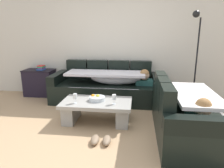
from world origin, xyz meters
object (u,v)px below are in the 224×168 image
coffee_table (97,109)px  fruit_bowl (97,98)px  wine_glass_near_right (114,98)px  side_cabinet (40,83)px  couch_near_window (186,115)px  wine_glass_near_left (75,97)px  couch_along_wall (108,87)px  pair_of_shoes (101,140)px  floor_lamp (195,53)px  book_stack_on_cabinet (41,68)px

coffee_table → fruit_bowl: size_ratio=4.29×
wine_glass_near_right → side_cabinet: size_ratio=0.23×
side_cabinet → couch_near_window: bearing=-28.4°
wine_glass_near_right → side_cabinet: (-2.01, 1.48, -0.17)m
coffee_table → wine_glass_near_left: (-0.33, -0.15, 0.26)m
couch_along_wall → pair_of_shoes: size_ratio=7.90×
wine_glass_near_left → side_cabinet: size_ratio=0.23×
pair_of_shoes → wine_glass_near_left: bearing=133.1°
couch_along_wall → fruit_bowl: bearing=-92.1°
wine_glass_near_right → floor_lamp: bearing=40.0°
wine_glass_near_right → pair_of_shoes: bearing=-101.7°
fruit_bowl → floor_lamp: 2.30m
coffee_table → pair_of_shoes: 0.76m
couch_along_wall → pair_of_shoes: couch_along_wall is taller
fruit_bowl → book_stack_on_cabinet: 2.11m
pair_of_shoes → coffee_table: bearing=105.3°
wine_glass_near_left → side_cabinet: bearing=131.9°
wine_glass_near_left → pair_of_shoes: 0.89m
couch_near_window → side_cabinet: size_ratio=2.38×
couch_near_window → wine_glass_near_left: size_ratio=10.33×
couch_along_wall → side_cabinet: 1.74m
couch_near_window → floor_lamp: floor_lamp is taller
wine_glass_near_left → wine_glass_near_right: size_ratio=1.00×
coffee_table → pair_of_shoes: bearing=-74.7°
couch_along_wall → side_cabinet: (-1.73, 0.23, -0.01)m
couch_along_wall → side_cabinet: size_ratio=3.34×
couch_along_wall → fruit_bowl: size_ratio=8.58×
couch_near_window → pair_of_shoes: bearing=107.2°
side_cabinet → book_stack_on_cabinet: bearing=3.2°
book_stack_on_cabinet → fruit_bowl: bearing=-39.3°
book_stack_on_cabinet → pair_of_shoes: book_stack_on_cabinet is taller
couch_along_wall → floor_lamp: bearing=1.4°
wine_glass_near_right → book_stack_on_cabinet: (-1.94, 1.48, 0.20)m
fruit_bowl → wine_glass_near_left: (-0.33, -0.19, 0.08)m
wine_glass_near_left → floor_lamp: bearing=31.2°
coffee_table → book_stack_on_cabinet: size_ratio=5.24×
pair_of_shoes → floor_lamp: bearing=48.6°
couch_along_wall → fruit_bowl: couch_along_wall is taller
wine_glass_near_left → couch_near_window: bearing=-5.8°
wine_glass_near_left → book_stack_on_cabinet: bearing=130.4°
coffee_table → wine_glass_near_right: bearing=-20.0°
wine_glass_near_left → floor_lamp: floor_lamp is taller
pair_of_shoes → wine_glass_near_right: bearing=78.3°
couch_near_window → side_cabinet: couch_near_window is taller
coffee_table → wine_glass_near_right: size_ratio=7.23×
fruit_bowl → wine_glass_near_right: size_ratio=1.69×
side_cabinet → floor_lamp: (3.56, -0.18, 0.80)m
floor_lamp → fruit_bowl: bearing=-148.6°
wine_glass_near_left → pair_of_shoes: bearing=-46.9°
coffee_table → side_cabinet: 2.17m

